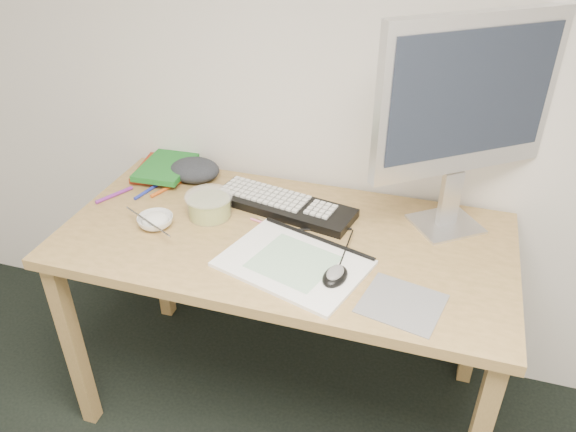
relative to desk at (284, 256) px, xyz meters
name	(u,v)px	position (x,y,z in m)	size (l,w,h in m)	color
desk	(284,256)	(0.00, 0.00, 0.00)	(1.40, 0.70, 0.75)	tan
mousepad	(402,304)	(0.39, -0.21, 0.08)	(0.21, 0.19, 0.00)	slate
sketchpad	(293,263)	(0.07, -0.14, 0.09)	(0.40, 0.29, 0.01)	white
keyboard	(284,205)	(-0.05, 0.15, 0.10)	(0.48, 0.15, 0.03)	black
monitor	(467,102)	(0.48, 0.21, 0.50)	(0.48, 0.37, 0.66)	silver
mouse	(335,273)	(0.20, -0.17, 0.11)	(0.06, 0.10, 0.03)	black
rice_bowl	(156,221)	(-0.41, -0.07, 0.10)	(0.11, 0.11, 0.04)	white
chopsticks	(148,221)	(-0.41, -0.11, 0.12)	(0.02, 0.02, 0.23)	silver
fruit_tub	(209,205)	(-0.27, 0.04, 0.12)	(0.16, 0.16, 0.08)	gold
book_red	(162,169)	(-0.57, 0.27, 0.09)	(0.17, 0.22, 0.02)	maroon
book_green	(166,167)	(-0.54, 0.25, 0.12)	(0.17, 0.24, 0.02)	#1B6F24
cloth_lump	(195,170)	(-0.43, 0.26, 0.11)	(0.15, 0.13, 0.06)	#26272E
pencil_pink	(277,227)	(-0.03, 0.03, 0.09)	(0.01, 0.01, 0.20)	pink
pencil_tan	(280,229)	(-0.02, 0.02, 0.09)	(0.01, 0.01, 0.19)	tan
pencil_black	(320,229)	(0.10, 0.06, 0.09)	(0.01, 0.01, 0.20)	black
marker_blue	(147,191)	(-0.54, 0.11, 0.09)	(0.01, 0.01, 0.13)	#1F2CA8
marker_orange	(166,189)	(-0.49, 0.15, 0.09)	(0.01, 0.01, 0.14)	#D45819
marker_purple	(114,195)	(-0.64, 0.05, 0.09)	(0.01, 0.01, 0.14)	#7A2790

